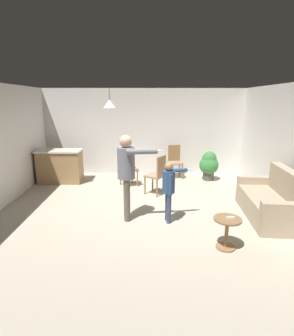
% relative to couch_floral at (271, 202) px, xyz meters
% --- Properties ---
extents(ground, '(7.68, 7.68, 0.00)m').
position_rel_couch_floral_xyz_m(ground, '(-2.57, 0.26, -0.33)').
color(ground, '#B2A893').
extents(wall_back, '(6.40, 0.10, 2.70)m').
position_rel_couch_floral_xyz_m(wall_back, '(-2.57, 3.46, 1.02)').
color(wall_back, silver).
rests_on(wall_back, ground).
extents(couch_floral, '(1.02, 1.87, 1.00)m').
position_rel_couch_floral_xyz_m(couch_floral, '(0.00, 0.00, 0.00)').
color(couch_floral, tan).
rests_on(couch_floral, ground).
extents(kitchen_counter, '(1.26, 0.66, 0.95)m').
position_rel_couch_floral_xyz_m(kitchen_counter, '(-5.02, 2.46, 0.15)').
color(kitchen_counter, '#99754C').
rests_on(kitchen_counter, ground).
extents(side_table_by_couch, '(0.44, 0.44, 0.52)m').
position_rel_couch_floral_xyz_m(side_table_by_couch, '(-1.26, -1.16, -0.00)').
color(side_table_by_couch, olive).
rests_on(side_table_by_couch, ground).
extents(person_adult, '(0.85, 0.49, 1.69)m').
position_rel_couch_floral_xyz_m(person_adult, '(-2.91, -0.06, 0.72)').
color(person_adult, '#60564C').
rests_on(person_adult, ground).
extents(person_child, '(0.59, 0.41, 1.20)m').
position_rel_couch_floral_xyz_m(person_child, '(-2.10, -0.19, 0.42)').
color(person_child, '#384260').
rests_on(person_child, ground).
extents(dining_chair_by_counter, '(0.58, 0.58, 1.00)m').
position_rel_couch_floral_xyz_m(dining_chair_by_counter, '(-2.25, 1.39, 0.21)').
color(dining_chair_by_counter, olive).
rests_on(dining_chair_by_counter, ground).
extents(dining_chair_near_wall, '(0.56, 0.56, 1.00)m').
position_rel_couch_floral_xyz_m(dining_chair_near_wall, '(-3.08, 2.07, 0.21)').
color(dining_chair_near_wall, olive).
rests_on(dining_chair_near_wall, ground).
extents(dining_chair_centre_back, '(0.47, 0.47, 1.00)m').
position_rel_couch_floral_xyz_m(dining_chair_centre_back, '(-1.64, 2.94, 0.21)').
color(dining_chair_centre_back, olive).
rests_on(dining_chair_centre_back, ground).
extents(potted_plant_corner, '(0.57, 0.57, 0.87)m').
position_rel_couch_floral_xyz_m(potted_plant_corner, '(-0.65, 2.63, 0.15)').
color(potted_plant_corner, '#4C4742').
rests_on(potted_plant_corner, ground).
extents(spare_remote_on_table, '(0.13, 0.04, 0.04)m').
position_rel_couch_floral_xyz_m(spare_remote_on_table, '(-1.23, -1.18, 0.21)').
color(spare_remote_on_table, white).
rests_on(spare_remote_on_table, side_table_by_couch).
extents(ceiling_light_pendant, '(0.32, 0.32, 0.55)m').
position_rel_couch_floral_xyz_m(ceiling_light_pendant, '(-3.42, 1.64, 1.92)').
color(ceiling_light_pendant, silver).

